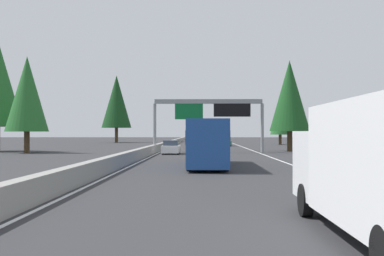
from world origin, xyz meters
The scene contains 14 objects.
ground_plane centered at (60.00, 0.00, 0.00)m, with size 320.00×320.00×0.00m, color #2D2D30.
median_barrier centered at (80.00, 0.30, 0.45)m, with size 180.00×0.56×0.90m, color gray.
shoulder_stripe_right centered at (70.00, -11.52, 0.01)m, with size 160.00×0.16×0.01m, color silver.
shoulder_stripe_median centered at (70.00, -0.25, 0.01)m, with size 160.00×0.16×0.01m, color silver.
sign_gantry_overhead centered at (52.90, -6.04, 4.86)m, with size 0.50×12.68×6.10m.
bus_mid_right centered at (31.05, -5.49, 1.72)m, with size 11.50×2.55×3.10m.
sedan_distant_b centered at (49.27, -1.85, 0.68)m, with size 4.40×1.80×1.47m.
minivan_distant_a centered at (103.81, -8.79, 0.95)m, with size 5.00×1.95×1.69m.
sedan_far_left centered at (78.72, -9.10, 0.68)m, with size 4.40×1.80×1.47m.
sedan_far_center centered at (123.95, -5.52, 0.68)m, with size 4.40×1.80×1.47m.
conifer_right_mid centered at (57.12, -15.91, 6.80)m, with size 4.93×4.93×11.20m.
conifer_right_far centered at (88.17, -19.84, 5.21)m, with size 3.78×3.78×8.58m.
conifer_left_near centered at (51.72, 14.65, 6.65)m, with size 4.81×4.81×10.94m.
conifer_left_far centered at (105.74, 14.37, 9.31)m, with size 6.73×6.73×15.30m.
Camera 1 is at (-1.11, -5.18, 2.32)m, focal length 44.19 mm.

